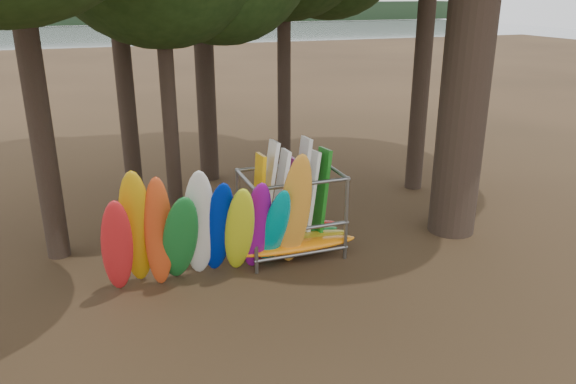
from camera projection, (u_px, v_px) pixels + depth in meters
name	position (u px, v px, depth m)	size (l,w,h in m)	color
ground	(285.00, 272.00, 13.03)	(120.00, 120.00, 0.00)	#47331E
lake	(113.00, 47.00, 66.10)	(160.00, 160.00, 0.00)	gray
far_shore	(95.00, 14.00, 109.65)	(160.00, 4.00, 4.00)	black
kayak_row	(207.00, 230.00, 12.04)	(4.61, 1.87, 3.16)	red
storage_rack	(291.00, 216.00, 13.70)	(2.96, 1.60, 2.89)	slate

